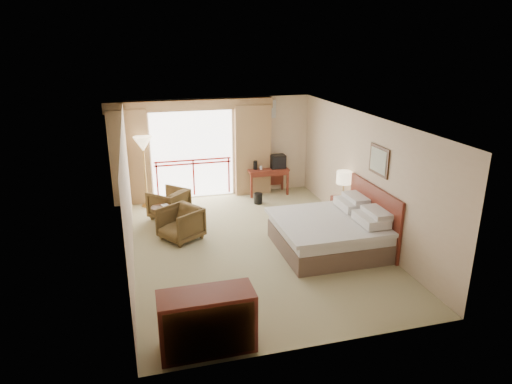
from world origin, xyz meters
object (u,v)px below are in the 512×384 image
object	(u,v)px
nightstand	(343,211)
dresser	(207,322)
armchair_near	(182,239)
bed	(331,232)
floor_lamp	(143,147)
side_table	(163,214)
armchair_far	(170,218)
wastebasket	(258,198)
desk	(267,174)
table_lamp	(344,178)
tv	(278,161)

from	to	relation	value
nightstand	dresser	world-z (taller)	dresser
armchair_near	dresser	world-z (taller)	dresser
bed	floor_lamp	bearing A→B (deg)	134.71
side_table	dresser	bearing A→B (deg)	-86.35
armchair_near	side_table	world-z (taller)	side_table
armchair_far	dresser	world-z (taller)	dresser
wastebasket	armchair_near	bearing A→B (deg)	-142.01
bed	floor_lamp	world-z (taller)	floor_lamp
nightstand	desk	size ratio (longest dim) A/B	0.56
nightstand	table_lamp	size ratio (longest dim) A/B	1.03
armchair_near	floor_lamp	xyz separation A→B (m)	(-0.63, 2.32, 1.60)
tv	floor_lamp	world-z (taller)	floor_lamp
table_lamp	dresser	distance (m)	5.44
table_lamp	desk	size ratio (longest dim) A/B	0.55
nightstand	wastebasket	bearing A→B (deg)	131.90
side_table	floor_lamp	world-z (taller)	floor_lamp
wastebasket	side_table	bearing A→B (deg)	-157.26
wastebasket	dresser	distance (m)	6.06
wastebasket	armchair_far	xyz separation A→B (m)	(-2.38, -0.43, -0.14)
nightstand	armchair_far	bearing A→B (deg)	161.83
desk	armchair_near	xyz separation A→B (m)	(-2.70, -2.51, -0.58)
table_lamp	armchair_near	world-z (taller)	table_lamp
table_lamp	armchair_far	xyz separation A→B (m)	(-3.95, 1.40, -1.13)
wastebasket	bed	bearing A→B (deg)	-76.61
side_table	floor_lamp	bearing A→B (deg)	99.99
armchair_near	armchair_far	bearing A→B (deg)	152.72
armchair_near	desk	bearing A→B (deg)	99.44
bed	desk	distance (m)	3.83
bed	side_table	xyz separation A→B (m)	(-3.30, 1.98, 0.00)
wastebasket	floor_lamp	xyz separation A→B (m)	(-2.86, 0.57, 1.46)
desk	tv	size ratio (longest dim) A/B	2.78
armchair_near	dresser	xyz separation A→B (m)	(-0.05, -3.85, 0.45)
table_lamp	tv	xyz separation A→B (m)	(-0.80, 2.53, -0.20)
nightstand	wastebasket	size ratio (longest dim) A/B	2.25
armchair_near	dresser	bearing A→B (deg)	-34.13
nightstand	side_table	world-z (taller)	nightstand
armchair_near	dresser	size ratio (longest dim) A/B	0.60
bed	nightstand	world-z (taller)	bed
tv	wastebasket	world-z (taller)	tv
armchair_near	floor_lamp	world-z (taller)	floor_lamp
armchair_far	floor_lamp	xyz separation A→B (m)	(-0.48, 1.00, 1.60)
armchair_far	armchair_near	world-z (taller)	same
nightstand	floor_lamp	xyz separation A→B (m)	(-4.43, 2.44, 1.28)
wastebasket	armchair_near	xyz separation A→B (m)	(-2.24, -1.75, -0.14)
tv	wastebasket	size ratio (longest dim) A/B	1.44
nightstand	armchair_near	size ratio (longest dim) A/B	0.79
side_table	dresser	world-z (taller)	dresser
desk	armchair_near	size ratio (longest dim) A/B	1.41
armchair_near	wastebasket	bearing A→B (deg)	94.55
armchair_near	side_table	distance (m)	0.84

